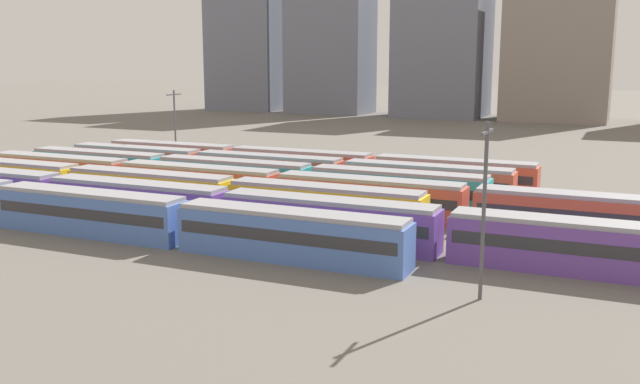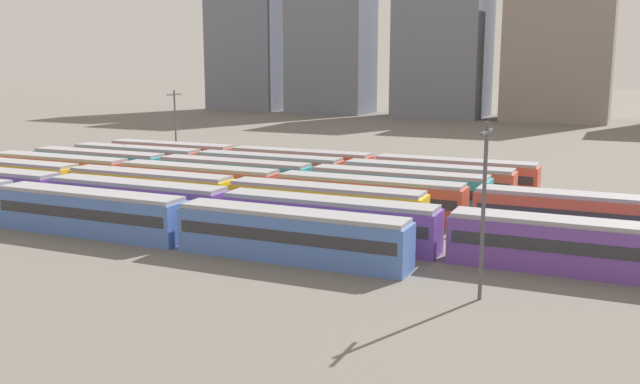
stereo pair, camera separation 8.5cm
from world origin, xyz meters
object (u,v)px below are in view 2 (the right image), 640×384
at_px(train_track_6, 301,165).
at_px(catenary_pole_2, 484,204).
at_px(train_track_2, 150,190).
at_px(train_track_4, 234,176).
at_px(train_track_3, 279,190).
at_px(train_track_5, 268,170).
at_px(train_track_0, 90,212).
at_px(train_track_1, 226,211).
at_px(catenary_pole_3, 175,125).

relative_size(train_track_6, catenary_pole_2, 5.08).
xyz_separation_m(train_track_2, train_track_4, (3.38, 10.40, 0.00)).
bearing_deg(train_track_3, train_track_4, 147.88).
height_order(train_track_2, train_track_3, same).
bearing_deg(train_track_3, catenary_pole_2, -38.37).
xyz_separation_m(train_track_4, train_track_5, (1.52, 5.20, 0.00)).
height_order(train_track_0, train_track_6, same).
distance_m(train_track_1, train_track_3, 10.41).
bearing_deg(train_track_3, train_track_2, -155.97).
height_order(train_track_4, catenary_pole_3, catenary_pole_3).
xyz_separation_m(train_track_0, train_track_6, (4.72, 31.20, 0.00)).
xyz_separation_m(train_track_6, catenary_pole_2, (28.62, -34.21, 4.15)).
xyz_separation_m(train_track_1, train_track_3, (-0.32, 10.40, 0.00)).
bearing_deg(train_track_0, train_track_3, 57.77).
bearing_deg(catenary_pole_2, train_track_6, 129.92).
distance_m(train_track_2, train_track_4, 10.94).
bearing_deg(train_track_3, train_track_6, 108.15).
relative_size(train_track_0, train_track_2, 1.00).
distance_m(train_track_5, train_track_6, 5.46).
xyz_separation_m(train_track_0, train_track_1, (10.16, 5.20, 0.00)).
distance_m(train_track_0, train_track_3, 18.44).
bearing_deg(train_track_5, train_track_1, -71.18).
relative_size(train_track_0, train_track_4, 1.00).
xyz_separation_m(train_track_1, train_track_4, (-8.61, 15.60, -0.00)).
bearing_deg(train_track_6, catenary_pole_2, -50.08).
distance_m(train_track_2, catenary_pole_2, 37.87).
bearing_deg(catenary_pole_3, train_track_0, -65.46).
height_order(train_track_2, train_track_5, same).
distance_m(train_track_2, train_track_5, 16.35).
relative_size(train_track_4, train_track_5, 1.00).
height_order(train_track_1, train_track_2, same).
height_order(train_track_1, catenary_pole_3, catenary_pole_3).
bearing_deg(catenary_pole_3, train_track_3, -36.28).
distance_m(train_track_2, train_track_3, 12.77).
bearing_deg(train_track_5, catenary_pole_2, -43.78).
xyz_separation_m(train_track_2, train_track_5, (4.90, 15.60, 0.00)).
xyz_separation_m(train_track_4, catenary_pole_3, (-17.22, 13.52, 3.88)).
distance_m(train_track_5, catenary_pole_2, 42.14).
relative_size(train_track_1, train_track_3, 1.00).
bearing_deg(train_track_4, train_track_6, 73.04).
distance_m(train_track_3, catenary_pole_3, 31.88).
distance_m(train_track_1, catenary_pole_3, 39.12).
bearing_deg(train_track_3, catenary_pole_3, 143.72).
bearing_deg(train_track_0, train_track_2, 99.98).
bearing_deg(catenary_pole_2, train_track_5, 136.22).
xyz_separation_m(train_track_1, catenary_pole_3, (-25.83, 29.12, 3.88)).
height_order(train_track_4, train_track_5, same).
bearing_deg(train_track_4, train_track_3, -32.12).
bearing_deg(train_track_0, train_track_1, 27.10).
xyz_separation_m(train_track_3, catenary_pole_2, (23.51, -18.61, 4.15)).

